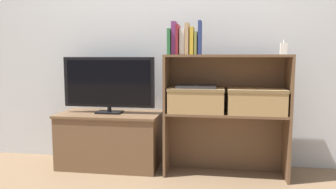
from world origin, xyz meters
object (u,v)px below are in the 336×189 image
object	(u,v)px
baby_monitor	(284,49)
storage_basket_left	(196,99)
laptop	(196,87)
book_tan	(187,39)
tv	(109,83)
book_forest	(170,42)
storage_basket_right	(256,100)
book_ivory	(182,42)
book_mustard	(192,41)
book_maroon	(178,40)
tv_stand	(110,140)
book_plum	(174,38)
book_olive	(196,43)
book_navy	(200,38)

from	to	relation	value
baby_monitor	storage_basket_left	size ratio (longest dim) A/B	0.27
laptop	baby_monitor	bearing A→B (deg)	1.30
baby_monitor	storage_basket_left	distance (m)	0.77
baby_monitor	book_tan	bearing A→B (deg)	-176.76
tv	laptop	world-z (taller)	tv
book_forest	storage_basket_right	size ratio (longest dim) A/B	0.45
baby_monitor	laptop	bearing A→B (deg)	-178.70
book_forest	book_ivory	size ratio (longest dim) A/B	1.01
book_mustard	baby_monitor	size ratio (longest dim) A/B	1.79
book_maroon	laptop	distance (m)	0.40
tv_stand	book_plum	distance (m)	1.05
baby_monitor	laptop	size ratio (longest dim) A/B	0.38
book_mustard	book_tan	bearing A→B (deg)	180.00
book_forest	book_maroon	bearing A→B (deg)	0.00
tv_stand	book_olive	size ratio (longest dim) A/B	5.03
book_olive	tv	bearing A→B (deg)	172.13
book_maroon	book_ivory	distance (m)	0.04
laptop	book_olive	bearing A→B (deg)	-100.28
book_forest	book_tan	xyz separation A→B (m)	(0.14, 0.00, 0.02)
book_ivory	storage_basket_right	world-z (taller)	book_ivory
tv	book_tan	size ratio (longest dim) A/B	3.31
book_ivory	book_mustard	size ratio (longest dim) A/B	0.93
book_ivory	storage_basket_right	xyz separation A→B (m)	(0.58, 0.03, -0.45)
book_navy	baby_monitor	distance (m)	0.64
tv_stand	storage_basket_left	world-z (taller)	storage_basket_left
tv_stand	book_mustard	world-z (taller)	book_mustard
book_plum	book_forest	bearing A→B (deg)	180.00
book_plum	book_ivory	xyz separation A→B (m)	(0.07, 0.00, -0.03)
book_navy	storage_basket_right	xyz separation A→B (m)	(0.44, 0.03, -0.48)
book_maroon	book_mustard	distance (m)	0.11
book_tan	book_olive	world-z (taller)	book_tan
book_tan	tv	bearing A→B (deg)	171.34
book_olive	book_forest	bearing A→B (deg)	180.00
book_mustard	baby_monitor	bearing A→B (deg)	3.41
book_plum	laptop	world-z (taller)	book_plum
book_navy	book_tan	bearing A→B (deg)	180.00
storage_basket_right	laptop	world-z (taller)	laptop
book_tan	storage_basket_right	size ratio (longest dim) A/B	0.54
book_forest	book_navy	world-z (taller)	book_navy
tv	book_maroon	world-z (taller)	book_maroon
tv_stand	laptop	size ratio (longest dim) A/B	2.79
baby_monitor	storage_basket_right	distance (m)	0.44
baby_monitor	storage_basket_left	world-z (taller)	baby_monitor
book_plum	book_navy	bearing A→B (deg)	0.00
book_maroon	storage_basket_right	distance (m)	0.77
book_forest	book_tan	distance (m)	0.14
book_forest	laptop	size ratio (longest dim) A/B	0.63
storage_basket_left	storage_basket_right	bearing A→B (deg)	0.00
tv_stand	book_ivory	distance (m)	1.07
tv	book_maroon	size ratio (longest dim) A/B	3.47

